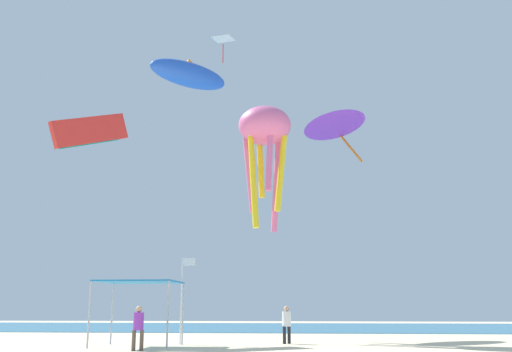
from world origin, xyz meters
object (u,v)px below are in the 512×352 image
object	(u,v)px
kite_diamond_white	(223,40)
kite_octopus_pink	(265,132)
kite_inflatable_blue	(189,74)
kite_parafoil_red	(90,131)
person_near_tent	(287,321)
kite_delta_purple	(333,121)
person_leftmost	(138,324)
banner_flag	(183,292)
canopy_tent	(140,285)

from	to	relation	value
kite_diamond_white	kite_octopus_pink	world-z (taller)	kite_diamond_white
kite_inflatable_blue	kite_parafoil_red	bearing A→B (deg)	26.10
person_near_tent	kite_diamond_white	bearing A→B (deg)	-118.72
kite_delta_purple	kite_inflatable_blue	world-z (taller)	kite_inflatable_blue
kite_parafoil_red	kite_octopus_pink	size ratio (longest dim) A/B	0.61
kite_delta_purple	person_leftmost	bearing A→B (deg)	14.68
kite_inflatable_blue	kite_octopus_pink	bearing A→B (deg)	87.11
person_leftmost	kite_octopus_pink	size ratio (longest dim) A/B	0.24
person_near_tent	banner_flag	size ratio (longest dim) A/B	0.44
kite_delta_purple	kite_inflatable_blue	bearing A→B (deg)	-23.88
person_leftmost	kite_parafoil_red	size ratio (longest dim) A/B	0.40
canopy_tent	kite_diamond_white	distance (m)	29.43
canopy_tent	kite_octopus_pink	size ratio (longest dim) A/B	0.49
person_leftmost	kite_octopus_pink	distance (m)	13.38
canopy_tent	banner_flag	distance (m)	2.25
person_leftmost	kite_parafoil_red	distance (m)	12.84
kite_diamond_white	kite_delta_purple	bearing A→B (deg)	-0.60
person_leftmost	kite_diamond_white	distance (m)	32.33
canopy_tent	kite_inflatable_blue	distance (m)	19.48
canopy_tent	person_leftmost	world-z (taller)	canopy_tent
person_near_tent	banner_flag	xyz separation A→B (m)	(-4.57, -0.82, 1.29)
person_leftmost	banner_flag	xyz separation A→B (m)	(0.71, 4.19, 1.30)
kite_inflatable_blue	kite_diamond_white	bearing A→B (deg)	-140.89
banner_flag	kite_delta_purple	bearing A→B (deg)	65.49
banner_flag	kite_octopus_pink	world-z (taller)	kite_octopus_pink
banner_flag	kite_inflatable_blue	xyz separation A→B (m)	(-2.49, 10.93, 15.11)
canopy_tent	person_near_tent	world-z (taller)	canopy_tent
kite_diamond_white	kite_inflatable_blue	bearing A→B (deg)	-86.01
kite_parafoil_red	kite_delta_purple	world-z (taller)	kite_delta_purple
kite_inflatable_blue	canopy_tent	bearing A→B (deg)	51.84
kite_octopus_pink	person_near_tent	bearing A→B (deg)	1.30
kite_diamond_white	kite_parafoil_red	size ratio (longest dim) A/B	0.57
kite_octopus_pink	canopy_tent	bearing A→B (deg)	-61.51
canopy_tent	kite_delta_purple	bearing A→B (deg)	63.58
canopy_tent	banner_flag	bearing A→B (deg)	47.66
kite_parafoil_red	kite_delta_purple	bearing A→B (deg)	170.66
kite_diamond_white	kite_parafoil_red	xyz separation A→B (m)	(-4.44, -16.29, -13.03)
canopy_tent	kite_inflatable_blue	bearing A→B (deg)	94.47
kite_octopus_pink	kite_inflatable_blue	world-z (taller)	kite_inflatable_blue
person_near_tent	kite_diamond_white	world-z (taller)	kite_diamond_white
kite_octopus_pink	person_leftmost	bearing A→B (deg)	-46.94
person_near_tent	kite_delta_purple	world-z (taller)	kite_delta_purple
banner_flag	kite_parafoil_red	distance (m)	10.53
person_leftmost	kite_delta_purple	distance (m)	26.82
kite_diamond_white	kite_inflatable_blue	size ratio (longest dim) A/B	0.41
kite_parafoil_red	kite_octopus_pink	xyz separation A→B (m)	(9.16, 1.44, 0.11)
person_leftmost	kite_diamond_white	world-z (taller)	kite_diamond_white
person_leftmost	kite_delta_purple	size ratio (longest dim) A/B	0.24
person_leftmost	kite_parafoil_red	world-z (taller)	kite_parafoil_red
person_leftmost	banner_flag	size ratio (longest dim) A/B	0.43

